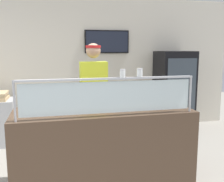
{
  "coord_description": "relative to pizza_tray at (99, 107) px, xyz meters",
  "views": [
    {
      "loc": [
        0.44,
        -2.7,
        1.69
      ],
      "look_at": [
        1.19,
        0.42,
        1.17
      ],
      "focal_mm": 42.54,
      "sensor_mm": 36.0,
      "label": 1
    }
  ],
  "objects": [
    {
      "name": "sneeze_guard",
      "position": [
        0.04,
        -0.42,
        0.26
      ],
      "size": [
        1.97,
        0.06,
        0.43
      ],
      "color": "#B2B5BC",
      "rests_on": "serving_counter"
    },
    {
      "name": "shop_rear_unit",
      "position": [
        0.04,
        2.18,
        0.39
      ],
      "size": [
        6.55,
        0.13,
        2.7
      ],
      "color": "silver",
      "rests_on": "ground"
    },
    {
      "name": "pepper_flake_shaker",
      "position": [
        0.38,
        -0.42,
        0.45
      ],
      "size": [
        0.06,
        0.06,
        0.1
      ],
      "color": "white",
      "rests_on": "sneeze_guard"
    },
    {
      "name": "pizza_server",
      "position": [
        -0.0,
        -0.02,
        0.02
      ],
      "size": [
        0.14,
        0.29,
        0.01
      ],
      "primitive_type": "cube",
      "rotation": [
        0.0,
        0.0,
        0.25
      ],
      "color": "#ADAFB7",
      "rests_on": "pizza_tray"
    },
    {
      "name": "serving_counter",
      "position": [
        0.04,
        -0.1,
        -0.49
      ],
      "size": [
        2.15,
        0.77,
        0.95
      ],
      "primitive_type": "cube",
      "color": "#4C3828",
      "rests_on": "ground"
    },
    {
      "name": "drink_fridge",
      "position": [
        1.9,
        1.74,
        -0.15
      ],
      "size": [
        0.7,
        0.63,
        1.63
      ],
      "color": "black",
      "rests_on": "ground"
    },
    {
      "name": "ground_plane",
      "position": [
        0.04,
        0.52,
        -0.97
      ],
      "size": [
        12.0,
        12.0,
        0.0
      ],
      "primitive_type": "plane",
      "color": "gray",
      "rests_on": "ground"
    },
    {
      "name": "pizza_tray",
      "position": [
        0.0,
        0.0,
        0.0
      ],
      "size": [
        0.4,
        0.4,
        0.04
      ],
      "color": "#9EA0A8",
      "rests_on": "serving_counter"
    },
    {
      "name": "worker_figure",
      "position": [
        0.04,
        0.56,
        0.04
      ],
      "size": [
        0.41,
        0.5,
        1.76
      ],
      "color": "#23232D",
      "rests_on": "ground"
    },
    {
      "name": "parmesan_shaker",
      "position": [
        0.19,
        -0.42,
        0.45
      ],
      "size": [
        0.06,
        0.06,
        0.09
      ],
      "color": "white",
      "rests_on": "sneeze_guard"
    }
  ]
}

